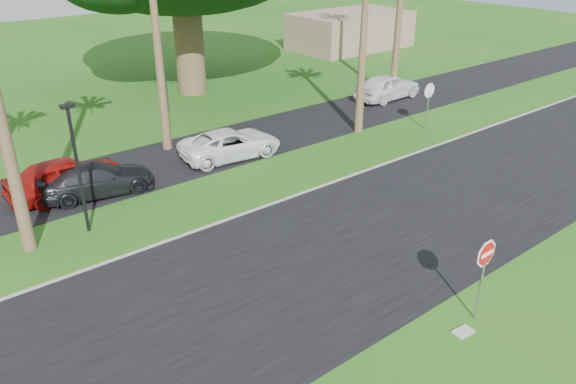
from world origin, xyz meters
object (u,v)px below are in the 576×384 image
(stop_sign_far, at_px, (429,97))
(car_pickup, at_px, (388,87))
(stop_sign_near, at_px, (484,264))
(car_red, at_px, (66,177))
(car_minivan, at_px, (231,144))
(car_dark, at_px, (97,180))

(stop_sign_far, xyz_separation_m, car_pickup, (2.59, 5.09, -0.99))
(stop_sign_near, distance_m, car_red, 16.07)
(stop_sign_far, relative_size, car_red, 0.57)
(stop_sign_far, height_order, car_minivan, stop_sign_far)
(car_dark, distance_m, car_pickup, 19.27)
(car_minivan, bearing_deg, stop_sign_near, -178.25)
(stop_sign_near, relative_size, car_minivan, 0.55)
(car_red, distance_m, car_pickup, 20.16)
(car_dark, bearing_deg, car_red, 61.68)
(stop_sign_near, xyz_separation_m, car_pickup, (14.09, 16.09, -0.99))
(car_dark, bearing_deg, stop_sign_near, -151.36)
(stop_sign_near, bearing_deg, stop_sign_far, 43.73)
(stop_sign_near, xyz_separation_m, car_minivan, (1.28, 14.11, -1.11))
(car_dark, height_order, car_minivan, car_minivan)
(stop_sign_far, xyz_separation_m, car_minivan, (-10.22, 3.11, -1.11))
(car_pickup, bearing_deg, car_red, 91.99)
(stop_sign_far, distance_m, car_red, 17.98)
(stop_sign_near, height_order, car_pickup, stop_sign_near)
(car_minivan, distance_m, car_pickup, 12.97)
(car_dark, bearing_deg, stop_sign_far, -91.84)
(car_dark, height_order, car_pickup, car_pickup)
(stop_sign_far, bearing_deg, car_minivan, -16.95)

